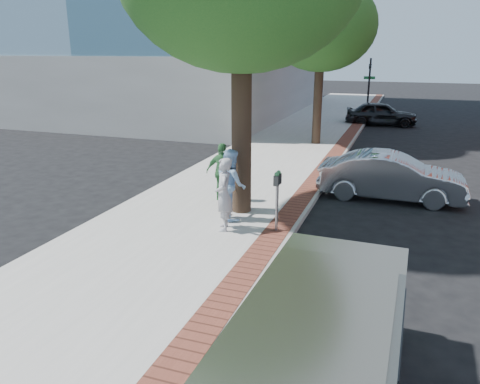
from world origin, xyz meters
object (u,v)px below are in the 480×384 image
at_px(person_officer, 231,184).
at_px(bg_car, 381,114).
at_px(van, 319,352).
at_px(person_gray, 224,194).
at_px(sedan_silver, 391,177).
at_px(parking_meter, 277,188).
at_px(person_green, 223,172).

xyz_separation_m(person_officer, bg_car, (2.59, 18.24, -0.36)).
xyz_separation_m(bg_car, van, (0.76, -24.16, 0.23)).
distance_m(person_gray, sedan_silver, 5.69).
xyz_separation_m(sedan_silver, bg_car, (-1.20, 14.72, -0.00)).
height_order(person_gray, bg_car, person_gray).
bearing_deg(sedan_silver, person_gray, 140.13).
xyz_separation_m(person_officer, sedan_silver, (3.78, 3.52, -0.36)).
bearing_deg(sedan_silver, van, 177.61).
height_order(sedan_silver, van, van).
height_order(parking_meter, person_gray, person_gray).
relative_size(person_green, van, 0.36).
distance_m(sedan_silver, van, 9.46).
xyz_separation_m(person_gray, person_officer, (-0.12, 0.82, 0.02)).
relative_size(parking_meter, bg_car, 0.36).
height_order(parking_meter, van, van).
xyz_separation_m(person_gray, van, (3.22, -5.10, -0.11)).
distance_m(parking_meter, sedan_silver, 4.71).
distance_m(parking_meter, bg_car, 18.76).
xyz_separation_m(person_gray, sedan_silver, (3.66, 4.34, -0.34)).
height_order(sedan_silver, bg_car, sedan_silver).
bearing_deg(parking_meter, bg_car, 86.19).
bearing_deg(parking_meter, person_officer, 160.51).
height_order(bg_car, van, van).
relative_size(person_officer, bg_car, 0.44).
relative_size(person_gray, van, 0.38).
height_order(person_officer, van, person_officer).
height_order(parking_meter, sedan_silver, parking_meter).
distance_m(parking_meter, van, 5.82).
bearing_deg(sedan_silver, person_officer, 133.18).
height_order(parking_meter, bg_car, parking_meter).
xyz_separation_m(person_gray, person_green, (-0.88, 2.16, -0.05)).
xyz_separation_m(parking_meter, sedan_silver, (2.44, 3.99, -0.51)).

